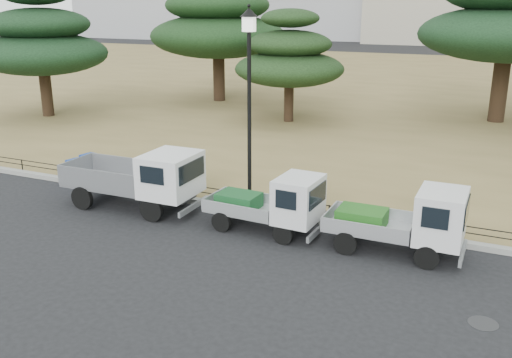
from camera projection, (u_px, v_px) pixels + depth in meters
The scene contains 14 objects.
ground at pixel (225, 246), 15.09m from camera, with size 220.00×220.00×0.00m, color black.
lawn at pixel (419, 89), 41.63m from camera, with size 120.00×56.00×0.15m, color olive.
curb at pixel (264, 212), 17.33m from camera, with size 120.00×0.25×0.16m, color gray.
truck_large at pixel (139, 176), 17.55m from camera, with size 4.36×1.80×1.89m.
truck_kei_front at pixel (272, 203), 15.79m from camera, with size 3.30×1.55×1.71m.
truck_kei_rear at pixel (405, 221), 14.41m from camera, with size 3.43×1.50×1.79m.
street_lamp at pixel (249, 76), 16.63m from camera, with size 0.53×0.53×5.88m.
pipe_fence at pixel (266, 199), 17.35m from camera, with size 38.00×0.04×0.40m.
tarp_pile at pixel (89, 168), 20.43m from camera, with size 1.49×1.21×0.88m.
manhole at pixel (483, 323), 11.47m from camera, with size 0.60×0.60×0.01m, color #2D2D30.
pine_west_far at pixel (41, 40), 30.34m from camera, with size 6.96×6.96×7.03m.
pine_west_near at pixel (218, 22), 34.93m from camera, with size 8.37×8.37×8.37m.
pine_center_left at pixel (290, 57), 29.10m from camera, with size 5.63×5.63×5.72m.
pine_center_right at pixel (509, 15), 28.45m from camera, with size 8.76×8.76×9.30m.
Camera 1 is at (6.53, -12.27, 6.20)m, focal length 40.00 mm.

